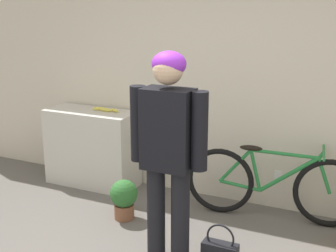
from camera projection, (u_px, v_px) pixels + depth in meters
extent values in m
cube|color=beige|center=(231.00, 80.00, 4.78)|extent=(8.00, 0.06, 2.60)
cube|color=white|center=(278.00, 176.00, 4.77)|extent=(0.08, 0.01, 0.12)
cube|color=beige|center=(92.00, 148.00, 5.40)|extent=(1.05, 0.46, 0.88)
cylinder|color=black|center=(156.00, 215.00, 3.76)|extent=(0.15, 0.15, 0.84)
cylinder|color=black|center=(180.00, 220.00, 3.67)|extent=(0.15, 0.15, 0.84)
cube|color=black|center=(168.00, 129.00, 3.52)|extent=(0.39, 0.23, 0.63)
cylinder|color=black|center=(138.00, 124.00, 3.62)|extent=(0.12, 0.12, 0.60)
cylinder|color=black|center=(200.00, 131.00, 3.41)|extent=(0.12, 0.12, 0.60)
sphere|color=#DBB28E|center=(168.00, 70.00, 3.40)|extent=(0.23, 0.23, 0.23)
ellipsoid|color=purple|center=(169.00, 64.00, 3.41)|extent=(0.26, 0.24, 0.19)
torus|color=black|center=(220.00, 181.00, 4.68)|extent=(0.68, 0.15, 0.68)
torus|color=black|center=(330.00, 193.00, 4.38)|extent=(0.68, 0.15, 0.68)
cylinder|color=#237A38|center=(240.00, 185.00, 4.63)|extent=(0.40, 0.09, 0.08)
cylinder|color=#237A38|center=(235.00, 166.00, 4.59)|extent=(0.32, 0.08, 0.38)
cylinder|color=#237A38|center=(255.00, 170.00, 4.54)|extent=(0.14, 0.05, 0.41)
cylinder|color=#237A38|center=(288.00, 175.00, 4.45)|extent=(0.55, 0.11, 0.42)
cylinder|color=#237A38|center=(284.00, 154.00, 4.41)|extent=(0.63, 0.12, 0.05)
cylinder|color=#237A38|center=(324.00, 176.00, 4.35)|extent=(0.16, 0.06, 0.35)
cylinder|color=#237A38|center=(321.00, 155.00, 4.31)|extent=(0.07, 0.04, 0.08)
cylinder|color=#237A38|center=(324.00, 152.00, 4.30)|extent=(0.09, 0.46, 0.02)
ellipsoid|color=black|center=(251.00, 148.00, 4.50)|extent=(0.23, 0.11, 0.05)
ellipsoid|color=#EAD64C|center=(106.00, 110.00, 5.24)|extent=(0.16, 0.04, 0.04)
ellipsoid|color=#EAD64C|center=(99.00, 109.00, 5.30)|extent=(0.15, 0.10, 0.04)
ellipsoid|color=#EAD64C|center=(115.00, 110.00, 5.21)|extent=(0.15, 0.09, 0.03)
sphere|color=brown|center=(95.00, 108.00, 5.34)|extent=(0.02, 0.02, 0.02)
torus|color=black|center=(220.00, 238.00, 3.68)|extent=(0.23, 0.02, 0.23)
cylinder|color=brown|center=(124.00, 211.00, 4.61)|extent=(0.20, 0.20, 0.15)
sphere|color=#2D6B2D|center=(124.00, 193.00, 4.56)|extent=(0.27, 0.27, 0.27)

